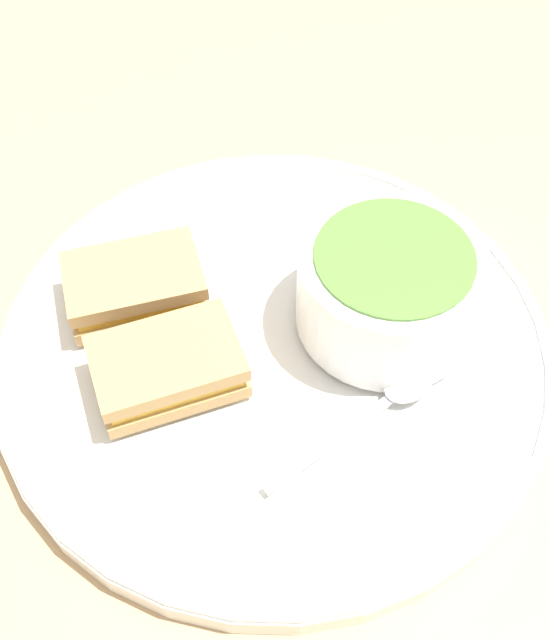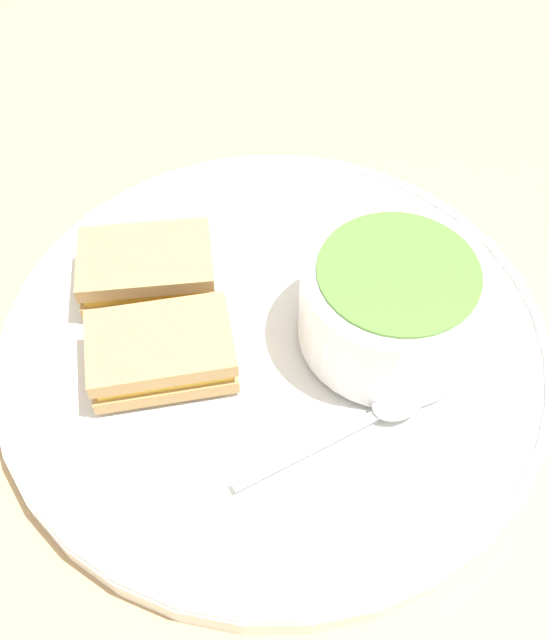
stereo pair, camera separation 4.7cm
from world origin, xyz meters
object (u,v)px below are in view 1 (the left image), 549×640
Objects in this scene: soup_bowl at (389,288)px; sandwich_half_far at (168,367)px; sandwich_half_near at (135,285)px; spoon at (395,394)px.

sandwich_half_far is at bearing 71.57° from soup_bowl.
soup_bowl is at bearing -133.68° from sandwich_half_near.
sandwich_half_near is at bearing 116.39° from spoon.
soup_bowl reaches higher than sandwich_half_far.
spoon is 1.25× the size of sandwich_half_near.
spoon is at bearing -153.04° from sandwich_half_near.
spoon is at bearing -133.12° from sandwich_half_far.
sandwich_half_far is (-0.07, 0.02, 0.00)m from sandwich_half_near.
sandwich_half_near is at bearing 46.32° from soup_bowl.
sandwich_half_far is (0.05, 0.14, -0.02)m from soup_bowl.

